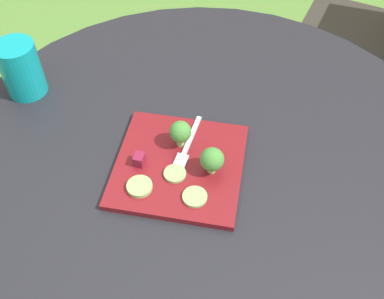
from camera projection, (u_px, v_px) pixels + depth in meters
The scene contains 11 objects.
ground_plane at pixel (200, 297), 1.48m from camera, with size 12.00×12.00×0.00m, color #568438.
patio_table at pixel (203, 211), 1.08m from camera, with size 1.10×1.10×0.74m.
salad_plate at pixel (179, 166), 0.89m from camera, with size 0.25×0.25×0.01m, color maroon.
drinking_glass at pixel (22, 71), 1.00m from camera, with size 0.09×0.09×0.13m.
fork at pixel (186, 148), 0.91m from camera, with size 0.04×0.15×0.00m.
broccoli_floret_0 at pixel (180, 132), 0.89m from camera, with size 0.04×0.04×0.06m.
broccoli_floret_1 at pixel (212, 160), 0.85m from camera, with size 0.05×0.05×0.06m.
cucumber_slice_0 at pixel (196, 197), 0.83m from camera, with size 0.05×0.05×0.01m, color #8EB766.
cucumber_slice_1 at pixel (140, 187), 0.85m from camera, with size 0.05×0.05×0.01m, color #8EB766.
cucumber_slice_2 at pixel (175, 174), 0.87m from camera, with size 0.04×0.04×0.01m, color #8EB766.
beet_chunk_0 at pixel (139, 159), 0.88m from camera, with size 0.02×0.02×0.02m, color maroon.
Camera 1 is at (0.08, -0.57, 1.45)m, focal length 41.86 mm.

